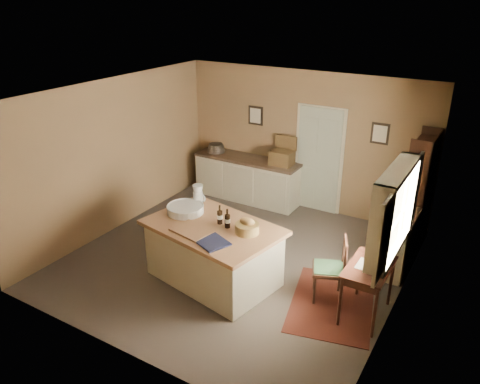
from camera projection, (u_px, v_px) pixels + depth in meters
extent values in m
plane|color=#52463E|center=(237.00, 260.00, 7.61)|extent=(5.00, 5.00, 0.00)
cube|color=brown|center=(303.00, 141.00, 9.04)|extent=(5.00, 0.10, 2.70)
cube|color=brown|center=(118.00, 258.00, 5.10)|extent=(5.00, 0.10, 2.70)
cube|color=brown|center=(115.00, 156.00, 8.25)|extent=(0.10, 5.00, 2.70)
cube|color=brown|center=(405.00, 222.00, 5.90)|extent=(0.10, 5.00, 2.70)
plane|color=silver|center=(236.00, 94.00, 6.54)|extent=(5.00, 5.00, 0.00)
cube|color=#A0A58E|center=(319.00, 159.00, 8.97)|extent=(0.97, 0.06, 2.11)
cube|color=black|center=(256.00, 116.00, 9.38)|extent=(0.32, 0.02, 0.38)
cube|color=beige|center=(255.00, 116.00, 9.37)|extent=(0.24, 0.01, 0.30)
cube|color=black|center=(380.00, 134.00, 8.20)|extent=(0.32, 0.02, 0.38)
cube|color=beige|center=(380.00, 134.00, 8.19)|extent=(0.24, 0.01, 0.30)
cube|color=beige|center=(388.00, 249.00, 5.93)|extent=(0.25, 1.32, 0.06)
cube|color=beige|center=(399.00, 171.00, 5.51)|extent=(0.25, 1.32, 0.06)
cube|color=white|center=(403.00, 213.00, 5.66)|extent=(0.01, 1.20, 1.00)
cube|color=beige|center=(382.00, 241.00, 5.03)|extent=(0.04, 0.35, 1.00)
cube|color=beige|center=(415.00, 190.00, 6.33)|extent=(0.04, 0.35, 1.00)
cube|color=beige|center=(214.00, 255.00, 6.94)|extent=(1.97, 1.43, 0.85)
cube|color=#92603F|center=(213.00, 227.00, 6.76)|extent=(2.12, 1.59, 0.06)
cylinder|color=white|center=(185.00, 209.00, 7.13)|extent=(0.56, 0.56, 0.11)
cube|color=#92603F|center=(192.00, 231.00, 6.57)|extent=(0.62, 0.49, 0.03)
cube|color=black|center=(212.00, 242.00, 6.29)|extent=(0.55, 0.50, 0.02)
cylinder|color=olive|center=(247.00, 228.00, 6.52)|extent=(0.34, 0.34, 0.14)
cylinder|color=black|center=(220.00, 215.00, 6.75)|extent=(0.08, 0.08, 0.29)
cylinder|color=black|center=(227.00, 218.00, 6.64)|extent=(0.08, 0.08, 0.29)
cube|color=beige|center=(247.00, 180.00, 9.68)|extent=(2.19, 0.60, 0.85)
cube|color=#332319|center=(248.00, 159.00, 9.50)|extent=(2.23, 0.63, 0.05)
cube|color=#4D361C|center=(282.00, 158.00, 9.07)|extent=(0.44, 0.33, 0.28)
cylinder|color=#59544F|center=(216.00, 148.00, 9.81)|extent=(0.37, 0.37, 0.18)
cube|color=#4D1D0F|center=(332.00, 303.00, 6.54)|extent=(1.44, 1.81, 0.01)
cube|color=#351810|center=(370.00, 267.00, 6.04)|extent=(0.53, 0.86, 0.03)
cube|color=#351810|center=(369.00, 272.00, 6.06)|extent=(0.47, 0.80, 0.10)
cube|color=silver|center=(366.00, 265.00, 6.05)|extent=(0.22, 0.30, 0.01)
cylinder|color=black|center=(383.00, 258.00, 6.16)|extent=(0.05, 0.05, 0.05)
cylinder|color=#351810|center=(340.00, 302.00, 5.99)|extent=(0.04, 0.04, 0.72)
cylinder|color=#351810|center=(375.00, 314.00, 5.78)|extent=(0.04, 0.04, 0.72)
cylinder|color=#351810|center=(359.00, 273.00, 6.60)|extent=(0.04, 0.04, 0.72)
cylinder|color=#351810|center=(391.00, 282.00, 6.39)|extent=(0.04, 0.04, 0.72)
cube|color=beige|center=(393.00, 244.00, 7.24)|extent=(0.52, 0.94, 0.85)
cube|color=#332319|center=(397.00, 218.00, 7.06)|extent=(0.55, 0.98, 0.05)
cylinder|color=silver|center=(393.00, 217.00, 6.94)|extent=(0.23, 0.23, 0.09)
cube|color=black|center=(413.00, 200.00, 7.38)|extent=(0.34, 0.04, 1.97)
cube|color=black|center=(424.00, 183.00, 8.04)|extent=(0.34, 0.04, 1.97)
cube|color=black|center=(429.00, 193.00, 7.63)|extent=(0.02, 0.89, 1.97)
cube|color=black|center=(410.00, 241.00, 8.08)|extent=(0.34, 0.85, 0.03)
cube|color=black|center=(415.00, 215.00, 7.89)|extent=(0.34, 0.85, 0.03)
cube|color=black|center=(419.00, 188.00, 7.69)|extent=(0.34, 0.85, 0.03)
cube|color=black|center=(423.00, 166.00, 7.53)|extent=(0.34, 0.85, 0.03)
cube|color=black|center=(427.00, 143.00, 7.38)|extent=(0.34, 0.85, 0.03)
cylinder|color=white|center=(420.00, 185.00, 7.67)|extent=(0.12, 0.12, 0.11)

